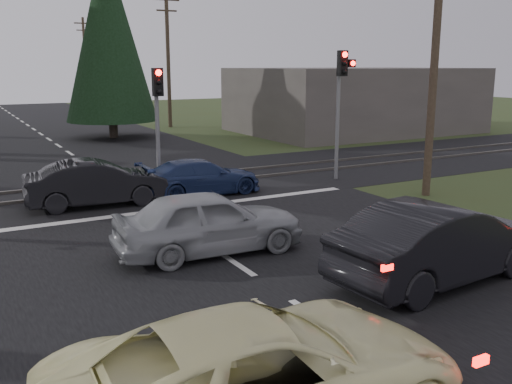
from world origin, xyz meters
TOP-DOWN VIEW (x-y plane):
  - ground at (0.00, 0.00)m, footprint 120.00×120.00m
  - road at (0.00, 10.00)m, footprint 14.00×100.00m
  - rail_corridor at (0.00, 12.00)m, footprint 120.00×8.00m
  - stop_line at (0.00, 8.20)m, footprint 13.00×0.35m
  - rail_near at (0.00, 11.20)m, footprint 120.00×0.12m
  - rail_far at (0.00, 12.80)m, footprint 120.00×0.12m
  - traffic_signal_right at (7.55, 9.47)m, footprint 0.68×0.48m
  - traffic_signal_center at (1.00, 10.68)m, footprint 0.32×0.48m
  - utility_pole_near at (8.50, 6.00)m, footprint 1.80×0.26m
  - utility_pole_mid at (8.50, 30.00)m, footprint 1.80×0.26m
  - utility_pole_far at (8.50, 55.00)m, footprint 1.80×0.26m
  - conifer_tree at (3.50, 26.00)m, footprint 5.20×5.20m
  - building_right at (18.00, 22.00)m, footprint 14.00×10.00m
  - cream_coupe at (-2.28, -2.13)m, footprint 5.10×2.50m
  - dark_hatchback at (3.08, 0.26)m, footprint 4.93×2.09m
  - silver_car at (-0.20, 4.00)m, footprint 4.36×1.94m
  - blue_sedan at (2.01, 9.61)m, footprint 4.05×1.67m
  - dark_car_far at (-1.33, 9.74)m, footprint 4.32×1.79m

SIDE VIEW (x-z plane):
  - ground at x=0.00m, z-range 0.00..0.00m
  - road at x=0.00m, z-range 0.00..0.01m
  - rail_corridor at x=0.00m, z-range 0.00..0.01m
  - stop_line at x=0.00m, z-range 0.01..0.01m
  - rail_near at x=0.00m, z-range 0.00..0.10m
  - rail_far at x=0.00m, z-range 0.00..0.10m
  - blue_sedan at x=2.01m, z-range 0.00..1.17m
  - dark_car_far at x=-1.33m, z-range 0.00..1.39m
  - cream_coupe at x=-2.28m, z-range 0.00..1.40m
  - silver_car at x=-0.20m, z-range 0.00..1.46m
  - dark_hatchback at x=3.08m, z-range 0.00..1.58m
  - building_right at x=18.00m, z-range 0.00..4.00m
  - traffic_signal_center at x=1.00m, z-range 0.76..4.86m
  - traffic_signal_right at x=7.55m, z-range 0.96..5.66m
  - utility_pole_near at x=8.50m, z-range 0.23..9.23m
  - utility_pole_mid at x=8.50m, z-range 0.23..9.23m
  - utility_pole_far at x=8.50m, z-range 0.23..9.23m
  - conifer_tree at x=3.50m, z-range 0.49..11.49m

